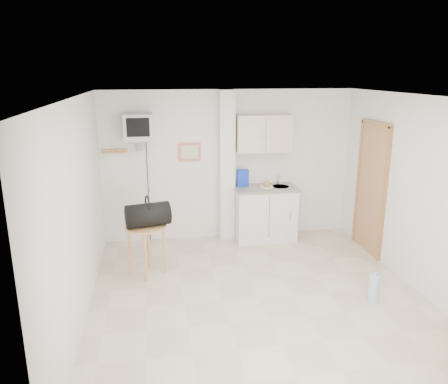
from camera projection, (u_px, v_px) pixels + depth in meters
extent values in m
plane|color=beige|center=(258.00, 298.00, 5.53)|extent=(4.50, 4.50, 0.00)
cube|color=white|center=(229.00, 165.00, 7.34)|extent=(4.20, 0.04, 2.50)
cube|color=white|center=(338.00, 297.00, 3.06)|extent=(4.20, 0.04, 2.50)
cube|color=white|center=(78.00, 213.00, 4.87)|extent=(0.04, 4.50, 2.50)
cube|color=white|center=(422.00, 196.00, 5.53)|extent=(0.04, 4.50, 2.50)
cube|color=white|center=(263.00, 97.00, 4.87)|extent=(4.20, 4.50, 0.04)
cube|color=white|center=(227.00, 167.00, 7.23)|extent=(0.25, 0.22, 2.50)
cube|color=#DA634E|center=(190.00, 152.00, 7.16)|extent=(0.36, 0.03, 0.30)
cube|color=silver|center=(190.00, 152.00, 7.14)|extent=(0.28, 0.01, 0.22)
cube|color=tan|center=(115.00, 151.00, 6.94)|extent=(0.40, 0.05, 0.06)
cube|color=white|center=(210.00, 183.00, 7.36)|extent=(0.15, 0.02, 0.08)
cylinder|color=tan|center=(105.00, 153.00, 6.87)|extent=(0.02, 0.08, 0.02)
cylinder|color=tan|center=(111.00, 152.00, 6.88)|extent=(0.02, 0.08, 0.02)
cylinder|color=tan|center=(118.00, 152.00, 6.90)|extent=(0.02, 0.08, 0.02)
cylinder|color=tan|center=(124.00, 152.00, 6.91)|extent=(0.02, 0.08, 0.02)
cube|color=#A0743A|center=(371.00, 190.00, 6.78)|extent=(0.04, 0.75, 2.00)
cube|color=brown|center=(371.00, 190.00, 6.78)|extent=(0.06, 0.87, 2.06)
cube|color=silver|center=(265.00, 214.00, 7.38)|extent=(1.00, 0.55, 0.88)
cube|color=gray|center=(266.00, 188.00, 7.26)|extent=(1.03, 0.58, 0.04)
cylinder|color=#B7B7BA|center=(280.00, 188.00, 7.30)|extent=(0.30, 0.30, 0.05)
cylinder|color=#B7B7BA|center=(278.00, 180.00, 7.41)|extent=(0.02, 0.02, 0.16)
cylinder|color=#B7B7BA|center=(279.00, 176.00, 7.33)|extent=(0.02, 0.13, 0.02)
cube|color=beige|center=(263.00, 133.00, 7.13)|extent=(0.90, 0.32, 0.60)
cube|color=#1233B9|center=(243.00, 178.00, 7.24)|extent=(0.19, 0.07, 0.29)
cylinder|color=white|center=(267.00, 187.00, 7.24)|extent=(0.22, 0.22, 0.01)
sphere|color=tan|center=(267.00, 184.00, 7.22)|extent=(0.11, 0.11, 0.11)
cube|color=slate|center=(139.00, 140.00, 6.83)|extent=(0.36, 0.32, 0.02)
cube|color=slate|center=(140.00, 144.00, 6.98)|extent=(0.10, 0.06, 0.20)
cube|color=#B4B4B7|center=(138.00, 127.00, 6.71)|extent=(0.44, 0.42, 0.40)
cube|color=black|center=(138.00, 127.00, 6.50)|extent=(0.34, 0.02, 0.28)
cylinder|color=black|center=(148.00, 191.00, 7.21)|extent=(0.01, 0.01, 1.73)
cylinder|color=tan|center=(146.00, 227.00, 6.02)|extent=(0.56, 0.56, 0.03)
cylinder|color=tan|center=(164.00, 250.00, 6.13)|extent=(0.04, 0.04, 0.69)
cylinder|color=tan|center=(149.00, 244.00, 6.35)|extent=(0.04, 0.04, 0.69)
cylinder|color=tan|center=(130.00, 251.00, 6.10)|extent=(0.04, 0.04, 0.69)
cylinder|color=tan|center=(145.00, 258.00, 5.89)|extent=(0.04, 0.04, 0.69)
cylinder|color=black|center=(148.00, 215.00, 5.97)|extent=(0.65, 0.45, 0.32)
torus|color=black|center=(147.00, 204.00, 5.93)|extent=(0.08, 0.24, 0.25)
cylinder|color=#A1C6E0|center=(374.00, 289.00, 5.41)|extent=(0.13, 0.13, 0.35)
cylinder|color=#A1C6E0|center=(376.00, 274.00, 5.35)|extent=(0.04, 0.04, 0.04)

